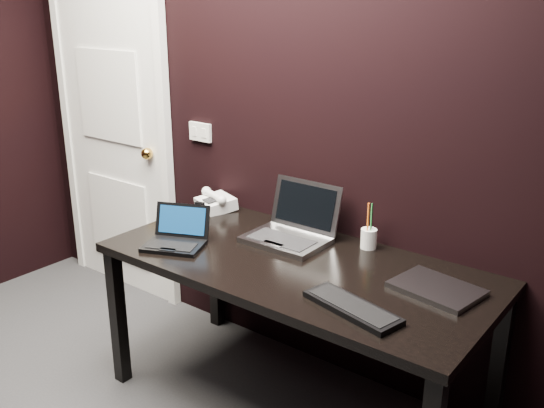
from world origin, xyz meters
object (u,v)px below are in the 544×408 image
Objects in this scene: ext_keyboard at (352,307)px; door at (114,129)px; silver_laptop at (291,230)px; closed_laptop at (437,289)px; desk_phone at (215,202)px; desk at (295,278)px; pen_cup at (369,238)px; mobile_phone at (200,214)px; netbook at (176,238)px.

door is at bearing 163.75° from ext_keyboard.
silver_laptop is 1.04× the size of closed_laptop.
desk is at bearing -21.57° from desk_phone.
desk is at bearing -170.16° from closed_laptop.
closed_laptop is 1.66× the size of pen_cup.
silver_laptop reaches higher than desk_phone.
closed_laptop is 1.34m from desk_phone.
pen_cup is at bearing 113.42° from ext_keyboard.
closed_laptop is at bearing 61.09° from ext_keyboard.
desk is 7.12× the size of desk_phone.
closed_laptop is at bearing -0.10° from mobile_phone.
desk is 7.95× the size of pen_cup.
desk is (1.65, -0.38, -0.38)m from door.
closed_laptop is 1.27m from mobile_phone.
silver_laptop is (0.38, 0.37, 0.01)m from netbook.
door is 21.49× the size of mobile_phone.
closed_laptop is (1.13, 0.29, -0.02)m from netbook.
desk_phone reaches higher than mobile_phone.
closed_laptop is at bearing -6.27° from silver_laptop.
mobile_phone is at bearing 114.82° from netbook.
silver_laptop reaches higher than desk.
closed_laptop is at bearing 9.84° from desk.
netbook reaches higher than mobile_phone.
closed_laptop is (2.24, -0.27, -0.29)m from door.
desk_phone is at bearing 158.43° from desk.
door is 2.28m from closed_laptop.
netbook is at bearing -26.80° from door.
door reaches higher than mobile_phone.
desk is at bearing -49.79° from silver_laptop.
desk is 17.07× the size of mobile_phone.
netbook is 0.88m from pen_cup.
pen_cup is (-0.24, 0.55, 0.04)m from ext_keyboard.
pen_cup reaches higher than desk.
mobile_phone reaches higher than closed_laptop.
desk is at bearing 151.35° from ext_keyboard.
door is 6.42× the size of netbook.
door is 1.53m from silver_laptop.
pen_cup is at bearing 22.01° from silver_laptop.
ext_keyboard is at bearing -16.25° from door.
desk is 0.61m from closed_laptop.
silver_laptop is 0.58m from desk_phone.
netbook reaches higher than desk.
closed_laptop is 3.57× the size of mobile_phone.
desk is 0.48m from ext_keyboard.
silver_laptop reaches higher than mobile_phone.
door is at bearing 178.30° from pen_cup.
pen_cup is at bearing -1.70° from door.
door is at bearing 164.58° from mobile_phone.
netbook is 0.82× the size of ext_keyboard.
silver_laptop is 3.72× the size of mobile_phone.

